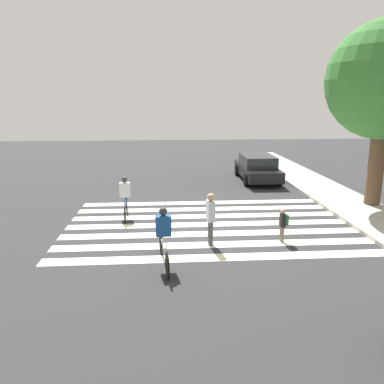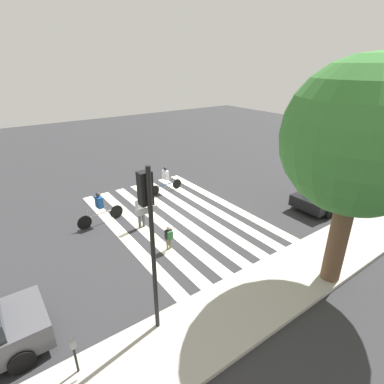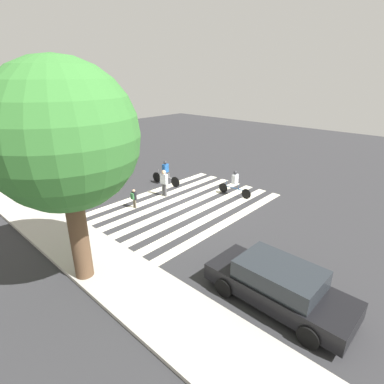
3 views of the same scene
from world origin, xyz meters
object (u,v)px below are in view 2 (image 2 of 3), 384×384
at_px(parking_meter, 73,348).
at_px(pedestrian_child_with_backpack, 169,236).
at_px(pedestrian_adult_yellow_jacket, 141,209).
at_px(street_tree, 361,140).
at_px(cyclist_mid_street, 166,178).
at_px(traffic_light, 149,222).
at_px(car_parked_dark_suv, 331,192).
at_px(cyclist_far_lane, 100,207).

bearing_deg(parking_meter, pedestrian_child_with_backpack, -144.48).
height_order(pedestrian_adult_yellow_jacket, pedestrian_child_with_backpack, pedestrian_adult_yellow_jacket).
bearing_deg(street_tree, cyclist_mid_street, -86.44).
bearing_deg(street_tree, pedestrian_child_with_backpack, -53.79).
bearing_deg(street_tree, pedestrian_adult_yellow_jacket, -62.96).
xyz_separation_m(traffic_light, car_parked_dark_suv, (-11.67, -1.69, -2.76)).
bearing_deg(cyclist_mid_street, parking_meter, 44.46).
bearing_deg(cyclist_mid_street, traffic_light, 53.53).
height_order(traffic_light, parking_meter, traffic_light).
height_order(parking_meter, pedestrian_adult_yellow_jacket, pedestrian_adult_yellow_jacket).
height_order(traffic_light, cyclist_mid_street, traffic_light).
relative_size(parking_meter, pedestrian_child_with_backpack, 1.16).
height_order(pedestrian_child_with_backpack, cyclist_far_lane, cyclist_far_lane).
height_order(pedestrian_child_with_backpack, cyclist_mid_street, cyclist_mid_street).
xyz_separation_m(parking_meter, car_parked_dark_suv, (-13.95, -1.90, -0.21)).
bearing_deg(traffic_light, cyclist_far_lane, -97.34).
bearing_deg(pedestrian_child_with_backpack, cyclist_far_lane, 114.56).
distance_m(traffic_light, parking_meter, 3.42).
height_order(parking_meter, cyclist_mid_street, cyclist_mid_street).
height_order(traffic_light, car_parked_dark_suv, traffic_light).
bearing_deg(car_parked_dark_suv, cyclist_far_lane, -24.40).
distance_m(street_tree, cyclist_far_lane, 10.89).
xyz_separation_m(street_tree, cyclist_far_lane, (5.11, -8.66, -4.19)).
xyz_separation_m(parking_meter, street_tree, (-8.27, 1.60, 4.12)).
relative_size(pedestrian_adult_yellow_jacket, pedestrian_child_with_backpack, 1.51).
distance_m(pedestrian_adult_yellow_jacket, cyclist_far_lane, 2.01).
relative_size(pedestrian_adult_yellow_jacket, cyclist_far_lane, 0.71).
height_order(traffic_light, cyclist_far_lane, traffic_light).
relative_size(street_tree, cyclist_mid_street, 3.35).
bearing_deg(car_parked_dark_suv, parking_meter, 8.90).
xyz_separation_m(street_tree, pedestrian_child_with_backpack, (3.61, -4.93, -4.43)).
bearing_deg(traffic_light, pedestrian_adult_yellow_jacket, -113.01).
xyz_separation_m(parking_meter, pedestrian_child_with_backpack, (-4.66, -3.33, -0.31)).
bearing_deg(pedestrian_adult_yellow_jacket, cyclist_far_lane, -50.13).
distance_m(parking_meter, car_parked_dark_suv, 14.08).
bearing_deg(street_tree, parking_meter, -10.95).
height_order(street_tree, cyclist_mid_street, street_tree).
distance_m(pedestrian_adult_yellow_jacket, car_parked_dark_suv, 10.09).
height_order(pedestrian_adult_yellow_jacket, cyclist_mid_street, pedestrian_adult_yellow_jacket).
relative_size(parking_meter, pedestrian_adult_yellow_jacket, 0.77).
bearing_deg(car_parked_dark_suv, pedestrian_child_with_backpack, -7.61).
xyz_separation_m(cyclist_mid_street, car_parked_dark_suv, (-6.31, 6.63, -0.14)).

